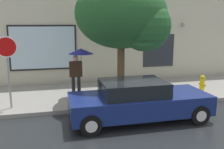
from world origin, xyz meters
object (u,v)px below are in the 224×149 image
parked_car (138,101)px  stop_sign (7,58)px  pedestrian_with_umbrella (79,59)px  fire_hydrant (202,84)px  street_tree (126,16)px

parked_car → stop_sign: 4.80m
parked_car → pedestrian_with_umbrella: pedestrian_with_umbrella is taller
fire_hydrant → pedestrian_with_umbrella: 5.54m
parked_car → street_tree: 3.40m
fire_hydrant → street_tree: size_ratio=0.17×
fire_hydrant → street_tree: (-3.60, -0.09, 2.92)m
street_tree → fire_hydrant: bearing=1.5°
street_tree → pedestrian_with_umbrella: bearing=159.1°
parked_car → stop_sign: stop_sign is taller
parked_car → fire_hydrant: parked_car is taller
fire_hydrant → street_tree: 4.63m
street_tree → stop_sign: street_tree is taller
parked_car → fire_hydrant: size_ratio=5.83×
pedestrian_with_umbrella → stop_sign: size_ratio=0.78×
parked_car → pedestrian_with_umbrella: size_ratio=2.26×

